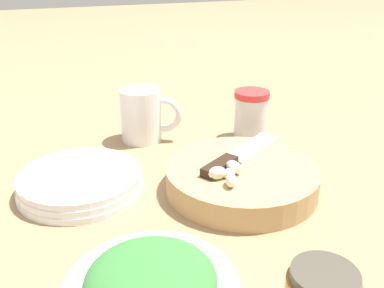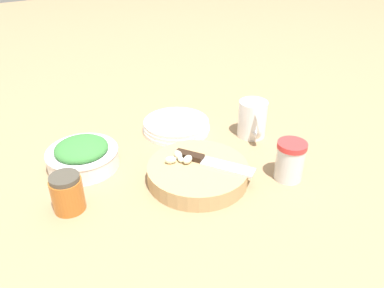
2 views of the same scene
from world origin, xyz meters
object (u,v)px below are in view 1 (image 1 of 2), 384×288
Objects in this scene: chef_knife at (237,156)px; cutting_board at (241,178)px; spice_jar at (251,114)px; plate_stack at (81,182)px; garlic_cloves at (227,173)px; coffee_mug at (143,115)px.

cutting_board is at bearing -42.17° from chef_knife.
spice_jar reaches higher than cutting_board.
plate_stack is (0.08, 0.22, -0.00)m from cutting_board.
garlic_cloves is 0.33× the size of plate_stack.
garlic_cloves is 0.22m from plate_stack.
spice_jar is 0.86× the size of coffee_mug.
spice_jar is at bearing -36.27° from garlic_cloves.
spice_jar is (0.15, -0.10, 0.00)m from chef_knife.
chef_knife is at bearing -156.87° from coffee_mug.
garlic_cloves reaches higher than chef_knife.
spice_jar is at bearing -31.94° from cutting_board.
cutting_board is at bearing -160.30° from coffee_mug.
chef_knife is at bearing -39.82° from garlic_cloves.
chef_knife is at bearing -11.17° from cutting_board.
cutting_board is 2.10× the size of coffee_mug.
plate_stack is (0.06, 0.23, -0.03)m from chef_knife.
cutting_board is 0.04m from chef_knife.
cutting_board is 1.30× the size of chef_knife.
cutting_board reaches higher than plate_stack.
plate_stack is at bearing 105.19° from spice_jar.
garlic_cloves is at bearing -169.65° from coffee_mug.
coffee_mug is 0.58× the size of plate_stack.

